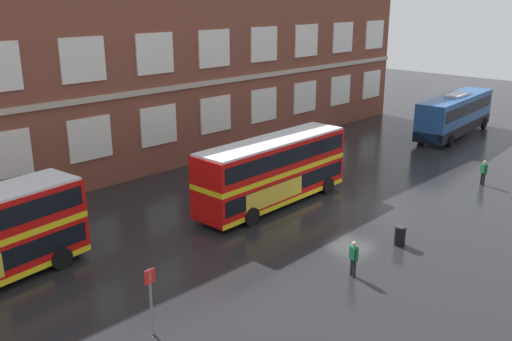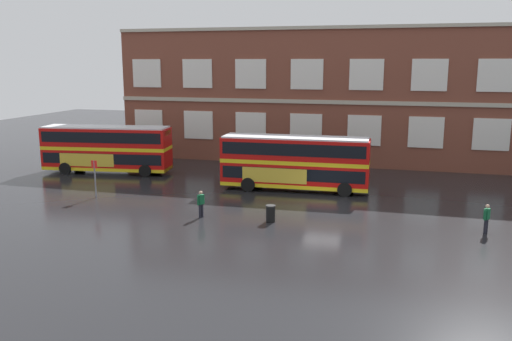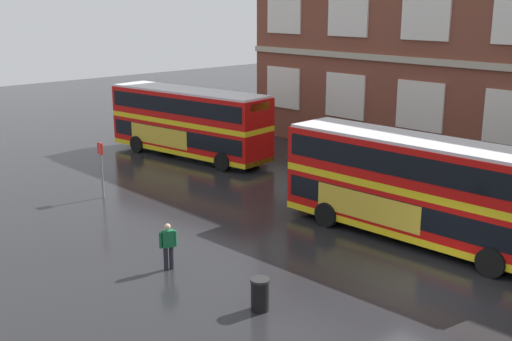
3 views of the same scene
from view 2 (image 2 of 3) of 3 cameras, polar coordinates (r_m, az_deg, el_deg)
The scene contains 8 objects.
ground_plane at distance 38.73m, azimuth 7.50°, elevation -2.92°, with size 120.00×120.00×0.00m, color black.
brick_terminal_building at distance 53.40m, azimuth 11.80°, elevation 7.60°, with size 47.90×8.19×12.69m.
double_decker_near at distance 48.60m, azimuth -15.49°, elevation 2.27°, with size 11.24×3.97×4.07m.
double_decker_middle at distance 40.54m, azimuth 4.13°, elevation 0.91°, with size 11.08×3.14×4.07m.
waiting_passenger at distance 33.05m, azimuth 23.20°, elevation -4.60°, with size 0.40×0.61×1.70m.
second_passenger at distance 33.69m, azimuth -5.85°, elevation -3.42°, with size 0.37×0.63×1.70m.
bus_stand_flag at distance 39.87m, azimuth -16.67°, elevation -0.48°, with size 0.44×0.10×2.70m.
station_litter_bin at distance 32.71m, azimuth 1.55°, elevation -4.56°, with size 0.60×0.60×1.03m.
Camera 2 is at (4.99, -35.21, 9.52)m, focal length 37.82 mm.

